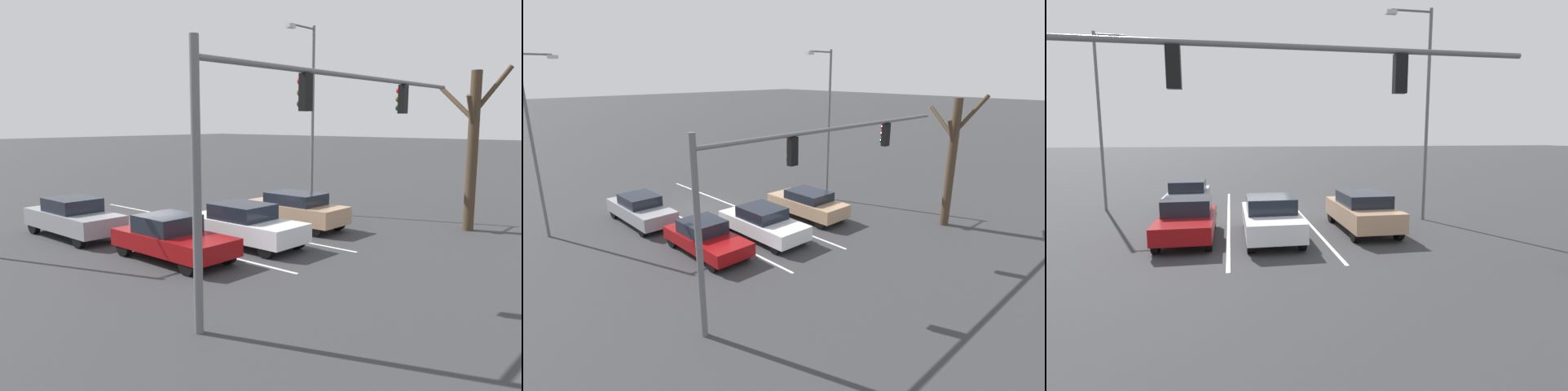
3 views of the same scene
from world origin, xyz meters
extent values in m
plane|color=#333335|center=(0.00, 0.00, 0.00)|extent=(240.00, 240.00, 0.00)
cube|color=silver|center=(-1.68, 1.73, 0.01)|extent=(0.12, 15.47, 0.01)
cube|color=silver|center=(1.68, 1.73, 0.01)|extent=(0.12, 15.47, 0.01)
cube|color=silver|center=(0.14, 5.81, 0.65)|extent=(1.93, 4.72, 0.67)
cube|color=black|center=(0.14, 5.74, 1.25)|extent=(1.70, 2.02, 0.55)
cube|color=red|center=(-0.53, 3.49, 0.81)|extent=(0.24, 0.06, 0.12)
cube|color=red|center=(0.82, 3.49, 0.81)|extent=(0.24, 0.06, 0.12)
cylinder|color=black|center=(-0.69, 7.61, 0.31)|extent=(0.22, 0.63, 0.63)
cylinder|color=black|center=(0.98, 7.61, 0.31)|extent=(0.22, 0.63, 0.63)
cylinder|color=black|center=(-0.69, 4.01, 0.31)|extent=(0.22, 0.63, 0.63)
cylinder|color=black|center=(0.98, 4.01, 0.31)|extent=(0.22, 0.63, 0.63)
cube|color=maroon|center=(3.12, 5.50, 0.61)|extent=(1.90, 4.43, 0.57)
cube|color=black|center=(3.12, 5.17, 1.18)|extent=(1.67, 1.74, 0.57)
cube|color=red|center=(2.46, 3.32, 0.75)|extent=(0.24, 0.06, 0.12)
cube|color=red|center=(3.78, 3.32, 0.75)|extent=(0.24, 0.06, 0.12)
cylinder|color=black|center=(2.30, 7.14, 0.33)|extent=(0.22, 0.66, 0.66)
cylinder|color=black|center=(3.94, 7.14, 0.33)|extent=(0.22, 0.66, 0.66)
cylinder|color=black|center=(2.30, 3.86, 0.33)|extent=(0.22, 0.66, 0.66)
cylinder|color=black|center=(3.94, 3.86, 0.33)|extent=(0.22, 0.66, 0.66)
cube|color=tan|center=(-3.50, 5.27, 0.69)|extent=(1.87, 4.54, 0.70)
cube|color=black|center=(-3.50, 5.37, 1.28)|extent=(1.65, 2.25, 0.48)
cube|color=red|center=(-4.16, 3.04, 0.86)|extent=(0.24, 0.06, 0.12)
cube|color=red|center=(-2.85, 3.04, 0.86)|extent=(0.24, 0.06, 0.12)
cylinder|color=black|center=(-4.31, 6.95, 0.34)|extent=(0.22, 0.67, 0.67)
cylinder|color=black|center=(-2.69, 6.95, 0.34)|extent=(0.22, 0.67, 0.67)
cylinder|color=black|center=(-4.31, 3.58, 0.34)|extent=(0.22, 0.67, 0.67)
cylinder|color=black|center=(-2.69, 3.58, 0.34)|extent=(0.22, 0.67, 0.67)
cube|color=gray|center=(3.60, -0.06, 0.68)|extent=(1.83, 4.72, 0.68)
cube|color=black|center=(3.60, -0.14, 1.28)|extent=(1.61, 1.97, 0.53)
cube|color=red|center=(2.96, -2.38, 0.85)|extent=(0.24, 0.06, 0.12)
cube|color=red|center=(4.24, -2.38, 0.85)|extent=(0.24, 0.06, 0.12)
cylinder|color=black|center=(2.81, 1.71, 0.34)|extent=(0.22, 0.67, 0.67)
cylinder|color=black|center=(4.39, 1.71, 0.34)|extent=(0.22, 0.67, 0.67)
cylinder|color=black|center=(2.81, -1.84, 0.34)|extent=(0.22, 0.67, 0.67)
cylinder|color=black|center=(4.39, -1.84, 0.34)|extent=(0.22, 0.67, 0.67)
cylinder|color=slate|center=(6.44, 10.47, 3.10)|extent=(0.20, 0.20, 6.21)
cylinder|color=slate|center=(0.23, 10.47, 5.77)|extent=(12.41, 0.14, 0.14)
cube|color=black|center=(-2.67, 10.47, 5.22)|extent=(0.32, 0.22, 0.95)
sphere|color=red|center=(-2.67, 10.31, 5.51)|extent=(0.20, 0.20, 0.20)
sphere|color=#4C420C|center=(-2.67, 10.31, 5.22)|extent=(0.20, 0.20, 0.20)
sphere|color=#0A3814|center=(-2.67, 10.31, 4.94)|extent=(0.20, 0.20, 0.20)
cube|color=black|center=(2.74, 10.47, 5.22)|extent=(0.32, 0.22, 0.95)
sphere|color=red|center=(2.74, 10.31, 5.51)|extent=(0.20, 0.20, 0.20)
sphere|color=#4C420C|center=(2.74, 10.31, 5.22)|extent=(0.20, 0.20, 0.20)
sphere|color=#0A3814|center=(2.74, 10.31, 4.94)|extent=(0.20, 0.20, 0.20)
cylinder|color=slate|center=(7.76, -1.40, 4.31)|extent=(0.14, 0.14, 8.61)
cylinder|color=slate|center=(7.06, -1.40, 8.46)|extent=(1.40, 0.09, 0.09)
cube|color=beige|center=(6.36, -1.40, 8.36)|extent=(0.44, 0.24, 0.16)
cylinder|color=slate|center=(-6.83, 3.77, 4.47)|extent=(0.14, 0.14, 8.94)
cylinder|color=slate|center=(-5.95, 3.77, 8.79)|extent=(1.76, 0.09, 0.09)
cube|color=beige|center=(-5.07, 3.77, 8.69)|extent=(0.44, 0.24, 0.16)
cylinder|color=#423323|center=(-7.93, 11.00, 3.26)|extent=(0.43, 0.43, 6.52)
cylinder|color=#423323|center=(-8.30, 11.54, 5.77)|extent=(0.99, 1.32, 1.91)
cylinder|color=#423323|center=(-8.38, 10.87, 4.90)|extent=(1.10, 0.49, 1.32)
cylinder|color=#423323|center=(-7.60, 10.99, 4.84)|extent=(0.85, 0.23, 1.44)
cylinder|color=#423323|center=(-8.30, 10.14, 5.23)|extent=(0.96, 1.91, 1.54)
camera|label=1|loc=(13.30, 18.34, 4.49)|focal=35.00mm
camera|label=2|loc=(11.94, 19.89, 7.74)|focal=28.00mm
camera|label=3|loc=(1.54, 20.28, 3.71)|focal=28.00mm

